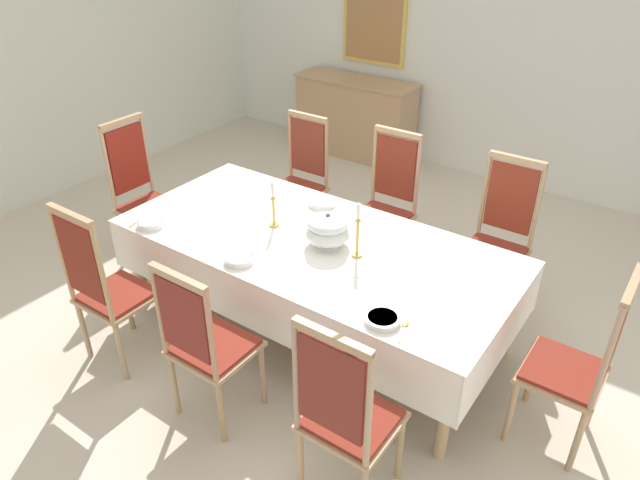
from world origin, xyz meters
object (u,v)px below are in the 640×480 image
object	(u,v)px
chair_north_c	(499,237)
bowl_near_left	(150,223)
dining_table	(314,249)
candlestick_west	(274,209)
bowl_far_right	(322,202)
chair_south_c	(345,414)
chair_south_a	(106,287)
spoon_primary	(142,219)
chair_north_b	(386,203)
candlestick_east	(358,235)
sideboard	(355,117)
soup_tureen	(328,230)
chair_head_west	(142,192)
chair_head_east	(580,363)
bowl_near_right	(382,319)
bowl_far_left	(239,259)
chair_north_a	(300,178)
chair_south_b	(205,342)
spoon_secondary	(405,327)

from	to	relation	value
chair_north_c	bowl_near_left	world-z (taller)	chair_north_c
dining_table	candlestick_west	xyz separation A→B (m)	(-0.34, 0.00, 0.20)
chair_north_c	bowl_far_right	world-z (taller)	chair_north_c
chair_south_c	bowl_far_right	bearing A→B (deg)	128.40
dining_table	chair_south_a	distance (m)	1.35
spoon_primary	chair_north_b	bearing A→B (deg)	41.75
candlestick_west	chair_north_c	bearing A→B (deg)	39.15
candlestick_east	sideboard	world-z (taller)	candlestick_east
chair_north_b	soup_tureen	bearing A→B (deg)	97.31
chair_head_west	dining_table	bearing A→B (deg)	90.00
dining_table	candlestick_east	bearing A→B (deg)	0.00
bowl_far_right	sideboard	bearing A→B (deg)	117.09
soup_tureen	chair_north_b	bearing A→B (deg)	97.31
chair_head_east	bowl_near_left	world-z (taller)	chair_head_east
chair_head_west	chair_north_c	bearing A→B (deg)	110.98
bowl_near_left	candlestick_west	bearing A→B (deg)	35.48
bowl_near_right	chair_south_c	bearing A→B (deg)	-78.12
dining_table	chair_head_west	world-z (taller)	chair_head_west
soup_tureen	bowl_far_left	size ratio (longest dim) A/B	1.59
chair_north_a	chair_south_c	size ratio (longest dim) A/B	0.97
chair_head_east	bowl_far_right	xyz separation A→B (m)	(-1.99, 0.45, 0.18)
chair_head_west	bowl_far_right	size ratio (longest dim) A/B	6.03
chair_south_b	chair_north_c	bearing A→B (deg)	65.34
soup_tureen	candlestick_west	bearing A→B (deg)	180.00
chair_south_b	bowl_far_left	xyz separation A→B (m)	(-0.21, 0.53, 0.20)
sideboard	chair_head_west	bearing A→B (deg)	85.80
chair_south_c	chair_north_c	distance (m)	2.04
chair_south_c	bowl_near_right	size ratio (longest dim) A/B	5.87
chair_south_c	spoon_primary	distance (m)	2.15
chair_head_west	chair_south_b	bearing A→B (deg)	59.53
dining_table	spoon_primary	bearing A→B (deg)	-157.96
chair_north_b	candlestick_west	xyz separation A→B (m)	(-0.32, -1.02, 0.29)
bowl_far_right	bowl_far_left	bearing A→B (deg)	-88.60
chair_north_b	spoon_primary	world-z (taller)	chair_north_b
chair_north_a	candlestick_east	distance (m)	1.62
chair_south_b	bowl_near_left	distance (m)	1.16
chair_south_b	candlestick_east	size ratio (longest dim) A/B	2.93
chair_north_a	bowl_far_right	distance (m)	0.88
chair_south_c	chair_north_c	world-z (taller)	chair_north_c
dining_table	candlestick_west	distance (m)	0.39
dining_table	bowl_near_right	world-z (taller)	bowl_near_right
bowl_far_right	spoon_primary	bearing A→B (deg)	-134.92
chair_south_a	chair_head_east	distance (m)	2.81
bowl_near_left	spoon_secondary	world-z (taller)	bowl_near_left
chair_north_c	bowl_near_right	distance (m)	1.52
chair_south_c	chair_north_b	bearing A→B (deg)	114.61
chair_south_c	bowl_near_left	world-z (taller)	chair_south_c
chair_north_b	spoon_primary	bearing A→B (deg)	52.51
dining_table	candlestick_west	size ratio (longest dim) A/B	8.11
chair_north_c	bowl_near_right	xyz separation A→B (m)	(-0.11, -1.50, 0.17)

